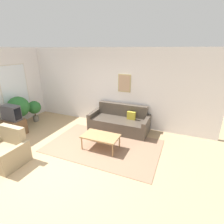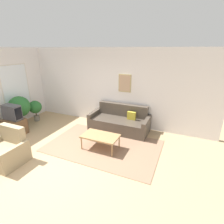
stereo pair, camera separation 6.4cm
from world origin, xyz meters
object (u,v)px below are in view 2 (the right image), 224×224
Objects in this scene: couch at (120,122)px; coffee_table at (100,137)px; potted_plant_tall at (19,107)px; armchair at (6,151)px; tv at (12,112)px.

couch is 1.98× the size of coffee_table.
armchair is at bearing -48.88° from potted_plant_tall.
couch is 1.35m from coffee_table.
armchair is at bearing -45.01° from tv.
tv is at bearing -58.63° from potted_plant_tall.
potted_plant_tall reaches higher than armchair.
couch is 3.49m from tv.
coffee_table is 3.34m from potted_plant_tall.
potted_plant_tall is at bearing 121.37° from tv.
potted_plant_tall is (-3.36, -1.12, 0.43)m from couch.
couch is at bearing 87.90° from coffee_table.
potted_plant_tall reaches higher than tv.
armchair is (-1.89, -2.80, -0.01)m from couch.
coffee_table is at bearing -3.93° from potted_plant_tall.
armchair is (-1.84, -1.46, -0.09)m from coffee_table.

